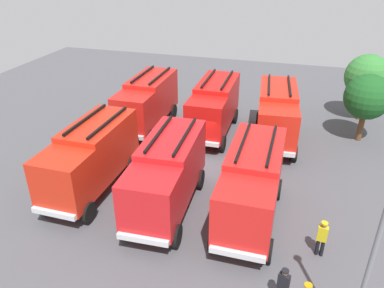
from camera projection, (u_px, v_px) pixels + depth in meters
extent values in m
plane|color=#4C4C51|center=(192.00, 163.00, 23.99)|extent=(51.25, 51.25, 0.00)
cube|color=red|center=(133.00, 114.00, 25.84)|extent=(2.21, 2.51, 2.60)
cube|color=#8C9EAD|center=(126.00, 115.00, 24.81)|extent=(0.09, 2.13, 1.46)
cube|color=red|center=(152.00, 95.00, 28.75)|extent=(4.81, 2.51, 2.90)
cube|color=black|center=(160.00, 75.00, 27.85)|extent=(4.32, 0.13, 0.12)
cube|color=black|center=(143.00, 74.00, 28.20)|extent=(4.32, 0.13, 0.12)
cube|color=silver|center=(127.00, 136.00, 25.35)|extent=(0.21, 2.38, 0.28)
cylinder|color=black|center=(150.00, 137.00, 26.09)|extent=(1.10, 0.35, 1.10)
cylinder|color=black|center=(118.00, 133.00, 26.69)|extent=(1.10, 0.35, 1.10)
cylinder|color=black|center=(173.00, 111.00, 30.25)|extent=(1.10, 0.35, 1.10)
cylinder|color=black|center=(145.00, 108.00, 30.86)|extent=(1.10, 0.35, 1.10)
cube|color=red|center=(65.00, 180.00, 18.43)|extent=(2.23, 2.53, 2.60)
cube|color=#8C9EAD|center=(50.00, 186.00, 17.40)|extent=(0.11, 2.13, 1.46)
cube|color=red|center=(100.00, 146.00, 21.33)|extent=(4.83, 2.56, 2.90)
cube|color=black|center=(108.00, 122.00, 20.43)|extent=(4.32, 0.18, 0.12)
cube|color=black|center=(86.00, 119.00, 20.78)|extent=(4.32, 0.18, 0.12)
cube|color=silver|center=(54.00, 214.00, 17.95)|extent=(0.23, 2.38, 0.28)
cylinder|color=black|center=(88.00, 212.00, 18.67)|extent=(1.10, 0.36, 1.10)
cylinder|color=black|center=(47.00, 204.00, 19.29)|extent=(1.10, 0.36, 1.10)
cylinder|color=black|center=(131.00, 164.00, 22.82)|extent=(1.10, 0.36, 1.10)
cylinder|color=black|center=(96.00, 159.00, 23.45)|extent=(1.10, 0.36, 1.10)
cube|color=red|center=(206.00, 120.00, 24.95)|extent=(2.23, 2.53, 2.60)
cube|color=#8C9EAD|center=(202.00, 121.00, 23.91)|extent=(0.11, 2.13, 1.46)
cube|color=red|center=(217.00, 99.00, 27.87)|extent=(4.83, 2.56, 2.90)
cube|color=black|center=(227.00, 80.00, 26.98)|extent=(4.32, 0.18, 0.12)
cube|color=black|center=(209.00, 78.00, 27.31)|extent=(4.32, 0.18, 0.12)
cube|color=silver|center=(201.00, 143.00, 24.46)|extent=(0.23, 2.38, 0.28)
cylinder|color=black|center=(222.00, 144.00, 25.21)|extent=(1.10, 0.36, 1.10)
cylinder|color=black|center=(188.00, 139.00, 25.78)|extent=(1.10, 0.36, 1.10)
cylinder|color=black|center=(235.00, 116.00, 29.39)|extent=(1.10, 0.36, 1.10)
cylinder|color=black|center=(205.00, 113.00, 29.96)|extent=(1.10, 0.36, 1.10)
cube|color=red|center=(151.00, 202.00, 16.85)|extent=(2.30, 2.59, 2.60)
cube|color=#8C9EAD|center=(142.00, 210.00, 15.80)|extent=(0.17, 2.13, 1.46)
cube|color=red|center=(173.00, 161.00, 19.79)|extent=(4.90, 2.70, 2.90)
cube|color=black|center=(185.00, 136.00, 18.92)|extent=(4.32, 0.30, 0.12)
cube|color=black|center=(159.00, 133.00, 19.21)|extent=(4.32, 0.30, 0.12)
cube|color=silver|center=(143.00, 240.00, 16.35)|extent=(0.30, 2.38, 0.28)
cylinder|color=black|center=(176.00, 236.00, 17.14)|extent=(1.11, 0.40, 1.10)
cylinder|color=black|center=(127.00, 228.00, 17.65)|extent=(1.11, 0.40, 1.10)
cylinder|color=black|center=(200.00, 179.00, 21.36)|extent=(1.11, 0.40, 1.10)
cylinder|color=black|center=(159.00, 174.00, 21.87)|extent=(1.11, 0.40, 1.10)
cube|color=red|center=(277.00, 128.00, 23.72)|extent=(2.43, 2.70, 2.60)
cube|color=#8C9EAD|center=(278.00, 131.00, 22.66)|extent=(0.28, 2.12, 1.46)
cube|color=red|center=(277.00, 106.00, 26.70)|extent=(5.02, 2.95, 2.90)
cube|color=black|center=(290.00, 85.00, 25.86)|extent=(4.31, 0.54, 0.12)
cube|color=black|center=(269.00, 84.00, 26.09)|extent=(4.31, 0.54, 0.12)
cube|color=silver|center=(275.00, 153.00, 23.21)|extent=(0.43, 2.38, 0.28)
cylinder|color=black|center=(294.00, 153.00, 24.07)|extent=(1.13, 0.45, 1.10)
cylinder|color=black|center=(256.00, 150.00, 24.47)|extent=(1.13, 0.45, 1.10)
cylinder|color=black|center=(291.00, 122.00, 28.33)|extent=(1.13, 0.45, 1.10)
cylinder|color=black|center=(258.00, 120.00, 28.73)|extent=(1.13, 0.45, 1.10)
cube|color=red|center=(244.00, 215.00, 16.06)|extent=(2.21, 2.51, 2.60)
cube|color=#8C9EAD|center=(240.00, 224.00, 15.02)|extent=(0.09, 2.13, 1.46)
cube|color=red|center=(255.00, 170.00, 18.97)|extent=(4.81, 2.51, 2.90)
cube|color=black|center=(272.00, 144.00, 18.07)|extent=(4.32, 0.13, 0.12)
cube|color=black|center=(243.00, 141.00, 18.41)|extent=(4.32, 0.13, 0.12)
cube|color=silver|center=(237.00, 254.00, 15.57)|extent=(0.21, 2.38, 0.28)
cylinder|color=black|center=(268.00, 251.00, 16.31)|extent=(1.10, 0.35, 1.10)
cylinder|color=black|center=(214.00, 240.00, 16.90)|extent=(1.10, 0.35, 1.10)
cylinder|color=black|center=(278.00, 189.00, 20.48)|extent=(1.10, 0.35, 1.10)
cylinder|color=black|center=(234.00, 182.00, 21.07)|extent=(1.10, 0.35, 1.10)
cylinder|color=black|center=(56.00, 182.00, 21.43)|extent=(0.16, 0.16, 0.76)
cylinder|color=black|center=(58.00, 183.00, 21.28)|extent=(0.16, 0.16, 0.76)
cube|color=gold|center=(55.00, 172.00, 21.02)|extent=(0.45, 0.48, 0.66)
sphere|color=#9E704C|center=(53.00, 165.00, 20.82)|extent=(0.22, 0.22, 0.22)
cylinder|color=gold|center=(53.00, 164.00, 20.78)|extent=(0.27, 0.27, 0.06)
sphere|color=tan|center=(308.00, 287.00, 13.19)|extent=(0.23, 0.23, 0.23)
cylinder|color=orange|center=(308.00, 285.00, 13.15)|extent=(0.29, 0.29, 0.07)
cube|color=black|center=(284.00, 281.00, 14.06)|extent=(0.38, 0.48, 0.69)
sphere|color=#9E704C|center=(285.00, 273.00, 13.85)|extent=(0.22, 0.22, 0.22)
cylinder|color=black|center=(285.00, 271.00, 13.81)|extent=(0.28, 0.28, 0.07)
cylinder|color=black|center=(317.00, 247.00, 16.70)|extent=(0.16, 0.16, 0.84)
cylinder|color=black|center=(322.00, 248.00, 16.63)|extent=(0.16, 0.16, 0.84)
cube|color=gold|center=(323.00, 234.00, 16.31)|extent=(0.28, 0.44, 0.73)
sphere|color=#9E704C|center=(324.00, 225.00, 16.08)|extent=(0.24, 0.24, 0.24)
cylinder|color=gold|center=(325.00, 223.00, 16.04)|extent=(0.30, 0.30, 0.07)
cylinder|color=brown|center=(361.00, 107.00, 29.80)|extent=(0.42, 0.42, 2.09)
sphere|color=#337A33|center=(367.00, 76.00, 28.65)|extent=(3.35, 3.35, 3.35)
cylinder|color=brown|center=(361.00, 128.00, 26.50)|extent=(0.39, 0.39, 1.94)
sphere|color=#19511E|center=(368.00, 97.00, 25.44)|extent=(3.11, 3.11, 3.11)
cone|color=#F2600C|center=(218.00, 196.00, 20.31)|extent=(0.43, 0.43, 0.61)
cone|color=#F2600C|center=(172.00, 158.00, 23.92)|extent=(0.48, 0.48, 0.68)
cone|color=#F2600C|center=(111.00, 121.00, 29.09)|extent=(0.44, 0.44, 0.63)
cylinder|color=slate|center=(367.00, 274.00, 11.32)|extent=(0.16, 0.16, 6.99)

